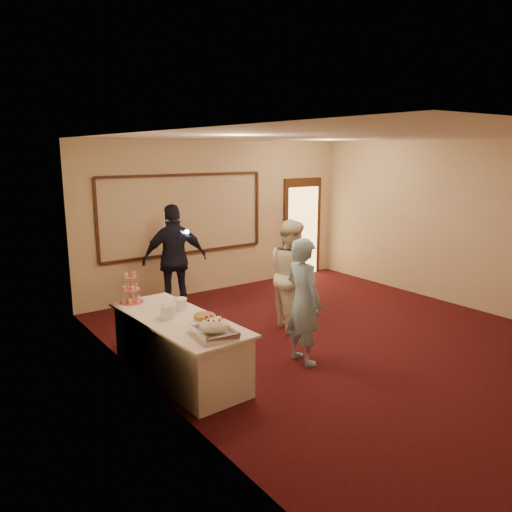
{
  "coord_description": "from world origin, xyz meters",
  "views": [
    {
      "loc": [
        -5.19,
        -5.07,
        2.81
      ],
      "look_at": [
        -0.68,
        1.28,
        1.15
      ],
      "focal_mm": 35.0,
      "sensor_mm": 36.0,
      "label": 1
    }
  ],
  "objects_px": {
    "tart": "(204,317)",
    "plate_stack_a": "(168,311)",
    "plate_stack_b": "(180,304)",
    "cupcake_stand": "(131,290)",
    "pavlova_tray": "(214,328)",
    "man": "(303,301)",
    "woman": "(292,275)",
    "buffet_table": "(179,347)",
    "guest": "(175,259)"
  },
  "relations": [
    {
      "from": "pavlova_tray",
      "to": "tart",
      "type": "distance_m",
      "value": 0.59
    },
    {
      "from": "plate_stack_b",
      "to": "guest",
      "type": "xyz_separation_m",
      "value": [
        0.96,
        2.09,
        0.11
      ]
    },
    {
      "from": "pavlova_tray",
      "to": "tart",
      "type": "bearing_deg",
      "value": 71.29
    },
    {
      "from": "plate_stack_b",
      "to": "woman",
      "type": "xyz_separation_m",
      "value": [
        2.11,
        0.28,
        0.03
      ]
    },
    {
      "from": "guest",
      "to": "plate_stack_a",
      "type": "bearing_deg",
      "value": 75.23
    },
    {
      "from": "tart",
      "to": "woman",
      "type": "distance_m",
      "value": 2.18
    },
    {
      "from": "tart",
      "to": "woman",
      "type": "height_order",
      "value": "woman"
    },
    {
      "from": "cupcake_stand",
      "to": "plate_stack_a",
      "type": "height_order",
      "value": "cupcake_stand"
    },
    {
      "from": "pavlova_tray",
      "to": "guest",
      "type": "height_order",
      "value": "guest"
    },
    {
      "from": "cupcake_stand",
      "to": "woman",
      "type": "height_order",
      "value": "woman"
    },
    {
      "from": "cupcake_stand",
      "to": "plate_stack_a",
      "type": "distance_m",
      "value": 0.89
    },
    {
      "from": "woman",
      "to": "cupcake_stand",
      "type": "bearing_deg",
      "value": 95.41
    },
    {
      "from": "pavlova_tray",
      "to": "tart",
      "type": "relative_size",
      "value": 2.03
    },
    {
      "from": "tart",
      "to": "cupcake_stand",
      "type": "bearing_deg",
      "value": 111.73
    },
    {
      "from": "plate_stack_a",
      "to": "plate_stack_b",
      "type": "height_order",
      "value": "plate_stack_a"
    },
    {
      "from": "cupcake_stand",
      "to": "guest",
      "type": "xyz_separation_m",
      "value": [
        1.36,
        1.41,
        0.01
      ]
    },
    {
      "from": "cupcake_stand",
      "to": "plate_stack_b",
      "type": "xyz_separation_m",
      "value": [
        0.39,
        -0.68,
        -0.09
      ]
    },
    {
      "from": "plate_stack_b",
      "to": "cupcake_stand",
      "type": "bearing_deg",
      "value": 119.84
    },
    {
      "from": "buffet_table",
      "to": "cupcake_stand",
      "type": "xyz_separation_m",
      "value": [
        -0.23,
        0.95,
        0.55
      ]
    },
    {
      "from": "cupcake_stand",
      "to": "man",
      "type": "distance_m",
      "value": 2.34
    },
    {
      "from": "plate_stack_a",
      "to": "tart",
      "type": "distance_m",
      "value": 0.46
    },
    {
      "from": "tart",
      "to": "plate_stack_a",
      "type": "bearing_deg",
      "value": 137.59
    },
    {
      "from": "pavlova_tray",
      "to": "cupcake_stand",
      "type": "height_order",
      "value": "cupcake_stand"
    },
    {
      "from": "plate_stack_a",
      "to": "woman",
      "type": "bearing_deg",
      "value": 11.38
    },
    {
      "from": "plate_stack_b",
      "to": "tart",
      "type": "bearing_deg",
      "value": -81.01
    },
    {
      "from": "plate_stack_a",
      "to": "man",
      "type": "xyz_separation_m",
      "value": [
        1.64,
        -0.65,
        0.0
      ]
    },
    {
      "from": "pavlova_tray",
      "to": "man",
      "type": "relative_size",
      "value": 0.36
    },
    {
      "from": "guest",
      "to": "man",
      "type": "bearing_deg",
      "value": 111.54
    },
    {
      "from": "woman",
      "to": "plate_stack_b",
      "type": "bearing_deg",
      "value": 112.13
    },
    {
      "from": "cupcake_stand",
      "to": "plate_stack_b",
      "type": "bearing_deg",
      "value": -60.16
    },
    {
      "from": "buffet_table",
      "to": "plate_stack_b",
      "type": "height_order",
      "value": "plate_stack_b"
    },
    {
      "from": "man",
      "to": "guest",
      "type": "xyz_separation_m",
      "value": [
        -0.42,
        2.93,
        0.1
      ]
    },
    {
      "from": "pavlova_tray",
      "to": "man",
      "type": "xyz_separation_m",
      "value": [
        1.49,
        0.21,
        -0.01
      ]
    },
    {
      "from": "woman",
      "to": "tart",
      "type": "bearing_deg",
      "value": 125.52
    },
    {
      "from": "plate_stack_b",
      "to": "pavlova_tray",
      "type": "bearing_deg",
      "value": -95.89
    },
    {
      "from": "tart",
      "to": "man",
      "type": "bearing_deg",
      "value": -14.67
    },
    {
      "from": "plate_stack_a",
      "to": "woman",
      "type": "xyz_separation_m",
      "value": [
        2.36,
        0.48,
        0.03
      ]
    },
    {
      "from": "man",
      "to": "cupcake_stand",
      "type": "bearing_deg",
      "value": 50.92
    },
    {
      "from": "tart",
      "to": "buffet_table",
      "type": "bearing_deg",
      "value": 136.55
    },
    {
      "from": "tart",
      "to": "pavlova_tray",
      "type": "bearing_deg",
      "value": -108.71
    },
    {
      "from": "plate_stack_b",
      "to": "guest",
      "type": "height_order",
      "value": "guest"
    },
    {
      "from": "buffet_table",
      "to": "man",
      "type": "height_order",
      "value": "man"
    },
    {
      "from": "buffet_table",
      "to": "tart",
      "type": "distance_m",
      "value": 0.53
    },
    {
      "from": "plate_stack_a",
      "to": "tart",
      "type": "xyz_separation_m",
      "value": [
        0.33,
        -0.3,
        -0.05
      ]
    },
    {
      "from": "tart",
      "to": "guest",
      "type": "distance_m",
      "value": 2.74
    },
    {
      "from": "tart",
      "to": "woman",
      "type": "xyz_separation_m",
      "value": [
        2.03,
        0.78,
        0.08
      ]
    },
    {
      "from": "buffet_table",
      "to": "cupcake_stand",
      "type": "distance_m",
      "value": 1.12
    },
    {
      "from": "cupcake_stand",
      "to": "woman",
      "type": "distance_m",
      "value": 2.53
    },
    {
      "from": "plate_stack_b",
      "to": "guest",
      "type": "bearing_deg",
      "value": 65.22
    },
    {
      "from": "plate_stack_a",
      "to": "woman",
      "type": "height_order",
      "value": "woman"
    }
  ]
}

